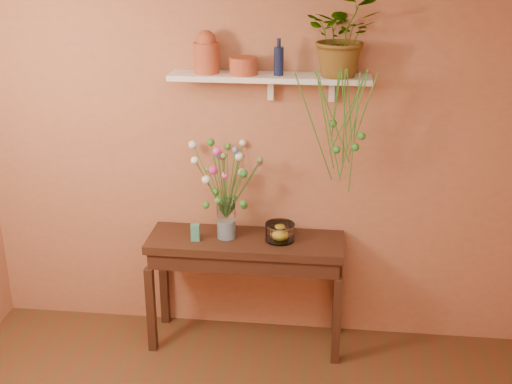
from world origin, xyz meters
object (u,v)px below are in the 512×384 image
object	(u,v)px
spider_plant	(343,35)
glass_vase	(226,222)
glass_bowl	(280,233)
bouquet	(224,170)
terracotta_jug	(206,53)
blue_bottle	(279,60)
sideboard	(246,254)

from	to	relation	value
spider_plant	glass_vase	size ratio (longest dim) A/B	1.89
glass_vase	glass_bowl	size ratio (longest dim) A/B	1.33
bouquet	glass_bowl	size ratio (longest dim) A/B	2.62
terracotta_jug	bouquet	distance (m)	0.78
glass_vase	terracotta_jug	bearing A→B (deg)	142.10
blue_bottle	glass_bowl	world-z (taller)	blue_bottle
blue_bottle	glass_bowl	bearing A→B (deg)	-71.37
sideboard	bouquet	bearing A→B (deg)	169.54
spider_plant	glass_vase	bearing A→B (deg)	-171.99
glass_bowl	bouquet	bearing A→B (deg)	176.57
glass_vase	glass_bowl	distance (m)	0.37
sideboard	blue_bottle	distance (m)	1.35
bouquet	glass_bowl	xyz separation A→B (m)	(0.38, -0.02, -0.43)
sideboard	glass_bowl	world-z (taller)	glass_bowl
sideboard	terracotta_jug	distance (m)	1.40
blue_bottle	sideboard	bearing A→B (deg)	-156.49
glass_bowl	sideboard	bearing A→B (deg)	-179.01
sideboard	terracotta_jug	bearing A→B (deg)	158.13
sideboard	glass_bowl	distance (m)	0.29
glass_vase	bouquet	world-z (taller)	bouquet
spider_plant	bouquet	world-z (taller)	spider_plant
blue_bottle	glass_vase	xyz separation A→B (m)	(-0.34, -0.08, -1.10)
terracotta_jug	glass_vase	bearing A→B (deg)	-37.90
blue_bottle	glass_vase	bearing A→B (deg)	-166.16
sideboard	spider_plant	size ratio (longest dim) A/B	2.66
terracotta_jug	spider_plant	world-z (taller)	spider_plant
terracotta_jug	glass_vase	xyz separation A→B (m)	(0.13, -0.10, -1.13)
sideboard	bouquet	xyz separation A→B (m)	(-0.14, 0.03, 0.60)
glass_vase	bouquet	xyz separation A→B (m)	(-0.01, 0.02, 0.37)
spider_plant	glass_bowl	xyz separation A→B (m)	(-0.37, -0.11, -1.32)
glass_vase	spider_plant	bearing A→B (deg)	8.01
bouquet	blue_bottle	bearing A→B (deg)	10.14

